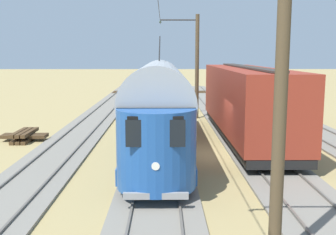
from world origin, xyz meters
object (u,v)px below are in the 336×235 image
(vintage_streetcar, at_px, (159,104))
(boxcar_adjacent, at_px, (246,101))
(catenary_pole_mid_near, at_px, (277,92))
(catenary_pole_foreground, at_px, (196,65))
(spare_tie_stack, at_px, (25,136))

(vintage_streetcar, bearing_deg, boxcar_adjacent, -154.48)
(vintage_streetcar, xyz_separation_m, boxcar_adjacent, (-4.69, -2.24, -0.09))
(catenary_pole_mid_near, bearing_deg, catenary_pole_foreground, -90.00)
(vintage_streetcar, distance_m, catenary_pole_mid_near, 11.71)
(vintage_streetcar, height_order, catenary_pole_foreground, catenary_pole_foreground)
(boxcar_adjacent, distance_m, catenary_pole_mid_near, 13.82)
(catenary_pole_mid_near, xyz_separation_m, spare_tie_stack, (9.92, -13.49, -3.63))
(spare_tie_stack, bearing_deg, catenary_pole_mid_near, 126.32)
(vintage_streetcar, relative_size, catenary_pole_foreground, 2.20)
(catenary_pole_foreground, xyz_separation_m, spare_tie_stack, (9.92, 7.82, -3.63))
(spare_tie_stack, bearing_deg, catenary_pole_foreground, -141.72)
(catenary_pole_foreground, relative_size, spare_tie_stack, 3.11)
(boxcar_adjacent, relative_size, spare_tie_stack, 5.89)
(catenary_pole_foreground, distance_m, spare_tie_stack, 13.14)
(boxcar_adjacent, xyz_separation_m, catenary_pole_mid_near, (2.12, 13.55, 1.73))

